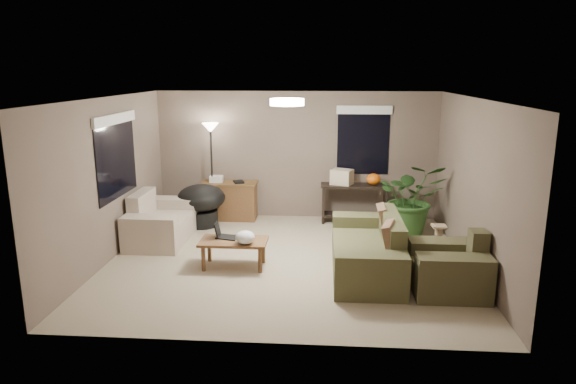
# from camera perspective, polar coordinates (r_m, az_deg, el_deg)

# --- Properties ---
(room_shell) EXTENTS (5.50, 5.50, 5.50)m
(room_shell) POSITION_cam_1_polar(r_m,az_deg,el_deg) (7.71, -0.11, 1.10)
(room_shell) COLOR tan
(room_shell) RESTS_ON ground
(main_sofa) EXTENTS (0.95, 2.20, 0.85)m
(main_sofa) POSITION_cam_1_polar(r_m,az_deg,el_deg) (7.66, 8.97, -6.59)
(main_sofa) COLOR brown
(main_sofa) RESTS_ON ground
(throw_pillows) EXTENTS (0.34, 1.37, 0.47)m
(throw_pillows) POSITION_cam_1_polar(r_m,az_deg,el_deg) (7.58, 10.99, -4.07)
(throw_pillows) COLOR #8C7251
(throw_pillows) RESTS_ON main_sofa
(loveseat) EXTENTS (0.90, 1.60, 0.85)m
(loveseat) POSITION_cam_1_polar(r_m,az_deg,el_deg) (9.20, -14.01, -3.40)
(loveseat) COLOR beige
(loveseat) RESTS_ON ground
(armchair) EXTENTS (0.95, 1.00, 0.85)m
(armchair) POSITION_cam_1_polar(r_m,az_deg,el_deg) (7.26, 17.47, -8.21)
(armchair) COLOR brown
(armchair) RESTS_ON ground
(coffee_table) EXTENTS (1.00, 0.55, 0.42)m
(coffee_table) POSITION_cam_1_polar(r_m,az_deg,el_deg) (7.75, -6.06, -5.77)
(coffee_table) COLOR brown
(coffee_table) RESTS_ON ground
(laptop) EXTENTS (0.38, 0.31, 0.24)m
(laptop) POSITION_cam_1_polar(r_m,az_deg,el_deg) (7.83, -7.16, -4.65)
(laptop) COLOR black
(laptop) RESTS_ON coffee_table
(plastic_bag) EXTENTS (0.33, 0.31, 0.20)m
(plastic_bag) POSITION_cam_1_polar(r_m,az_deg,el_deg) (7.53, -4.78, -5.04)
(plastic_bag) COLOR white
(plastic_bag) RESTS_ON coffee_table
(desk) EXTENTS (1.10, 0.50, 0.75)m
(desk) POSITION_cam_1_polar(r_m,az_deg,el_deg) (10.22, -6.51, -0.94)
(desk) COLOR brown
(desk) RESTS_ON ground
(desk_papers) EXTENTS (0.71, 0.29, 0.12)m
(desk_papers) POSITION_cam_1_polar(r_m,az_deg,el_deg) (10.14, -7.46, 1.38)
(desk_papers) COLOR silver
(desk_papers) RESTS_ON desk
(console_table) EXTENTS (1.30, 0.40, 0.75)m
(console_table) POSITION_cam_1_polar(r_m,az_deg,el_deg) (10.01, 7.38, -0.92)
(console_table) COLOR black
(console_table) RESTS_ON ground
(pumpkin) EXTENTS (0.34, 0.34, 0.22)m
(pumpkin) POSITION_cam_1_polar(r_m,az_deg,el_deg) (9.94, 9.47, 1.42)
(pumpkin) COLOR orange
(pumpkin) RESTS_ON console_table
(cardboard_box) EXTENTS (0.47, 0.42, 0.29)m
(cardboard_box) POSITION_cam_1_polar(r_m,az_deg,el_deg) (9.89, 6.01, 1.68)
(cardboard_box) COLOR beige
(cardboard_box) RESTS_ON console_table
(papasan_chair) EXTENTS (1.12, 1.12, 0.80)m
(papasan_chair) POSITION_cam_1_polar(r_m,az_deg,el_deg) (9.82, -9.60, -1.11)
(papasan_chair) COLOR black
(papasan_chair) RESTS_ON ground
(floor_lamp) EXTENTS (0.32, 0.32, 1.91)m
(floor_lamp) POSITION_cam_1_polar(r_m,az_deg,el_deg) (10.00, -8.57, 5.81)
(floor_lamp) COLOR black
(floor_lamp) RESTS_ON ground
(ceiling_fixture) EXTENTS (0.50, 0.50, 0.10)m
(ceiling_fixture) POSITION_cam_1_polar(r_m,az_deg,el_deg) (7.55, -0.11, 9.96)
(ceiling_fixture) COLOR white
(ceiling_fixture) RESTS_ON room_shell
(houseplant) EXTENTS (1.18, 1.31, 1.02)m
(houseplant) POSITION_cam_1_polar(r_m,az_deg,el_deg) (9.52, 13.53, -1.47)
(houseplant) COLOR #2D5923
(houseplant) RESTS_ON ground
(cat_scratching_post) EXTENTS (0.32, 0.32, 0.50)m
(cat_scratching_post) POSITION_cam_1_polar(r_m,az_deg,el_deg) (8.56, 16.33, -5.40)
(cat_scratching_post) COLOR tan
(cat_scratching_post) RESTS_ON ground
(window_left) EXTENTS (0.05, 1.56, 1.33)m
(window_left) POSITION_cam_1_polar(r_m,az_deg,el_deg) (8.55, -18.58, 5.26)
(window_left) COLOR black
(window_left) RESTS_ON room_shell
(window_back) EXTENTS (1.06, 0.05, 1.33)m
(window_back) POSITION_cam_1_polar(r_m,az_deg,el_deg) (10.08, 8.40, 6.96)
(window_back) COLOR black
(window_back) RESTS_ON room_shell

